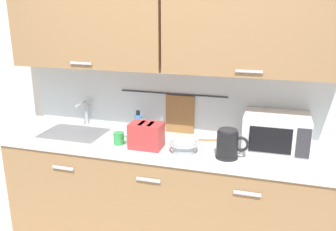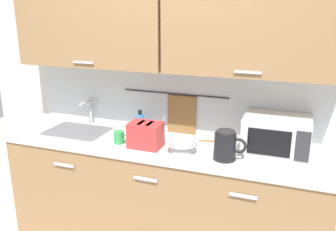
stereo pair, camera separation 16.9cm
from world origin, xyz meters
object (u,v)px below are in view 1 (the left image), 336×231
(mixing_bowl, at_px, (184,146))
(toaster, at_px, (146,135))
(electric_kettle, at_px, (228,144))
(wooden_spoon, at_px, (220,140))
(microwave, at_px, (276,133))
(mug_near_sink, at_px, (119,138))
(dish_soap_bottle, at_px, (138,123))

(mixing_bowl, height_order, toaster, toaster)
(mixing_bowl, bearing_deg, toaster, 177.96)
(electric_kettle, distance_m, mixing_bowl, 0.32)
(electric_kettle, relative_size, wooden_spoon, 0.83)
(microwave, height_order, mixing_bowl, microwave)
(microwave, xyz_separation_m, mug_near_sink, (-1.14, -0.22, -0.09))
(microwave, xyz_separation_m, wooden_spoon, (-0.41, 0.07, -0.13))
(mixing_bowl, height_order, wooden_spoon, mixing_bowl)
(toaster, bearing_deg, wooden_spoon, 30.00)
(dish_soap_bottle, height_order, mug_near_sink, dish_soap_bottle)
(toaster, height_order, wooden_spoon, toaster)
(microwave, bearing_deg, dish_soap_bottle, 176.88)
(microwave, bearing_deg, electric_kettle, -142.70)
(electric_kettle, xyz_separation_m, mixing_bowl, (-0.32, 0.01, -0.06))
(dish_soap_bottle, relative_size, mug_near_sink, 1.63)
(dish_soap_bottle, distance_m, wooden_spoon, 0.68)
(electric_kettle, bearing_deg, microwave, 37.30)
(dish_soap_bottle, distance_m, mug_near_sink, 0.28)
(electric_kettle, distance_m, toaster, 0.61)
(mug_near_sink, height_order, toaster, toaster)
(toaster, bearing_deg, electric_kettle, -1.74)
(mug_near_sink, relative_size, toaster, 0.47)
(dish_soap_bottle, bearing_deg, toaster, -58.39)
(wooden_spoon, bearing_deg, electric_kettle, -72.23)
(dish_soap_bottle, bearing_deg, electric_kettle, -20.95)
(electric_kettle, height_order, mug_near_sink, electric_kettle)
(mug_near_sink, xyz_separation_m, mixing_bowl, (0.51, -0.02, -0.00))
(electric_kettle, relative_size, mixing_bowl, 1.06)
(microwave, xyz_separation_m, toaster, (-0.92, -0.22, -0.04))
(dish_soap_bottle, xyz_separation_m, mixing_bowl, (0.46, -0.29, -0.04))
(mug_near_sink, relative_size, mixing_bowl, 0.56)
(wooden_spoon, bearing_deg, dish_soap_bottle, -178.90)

